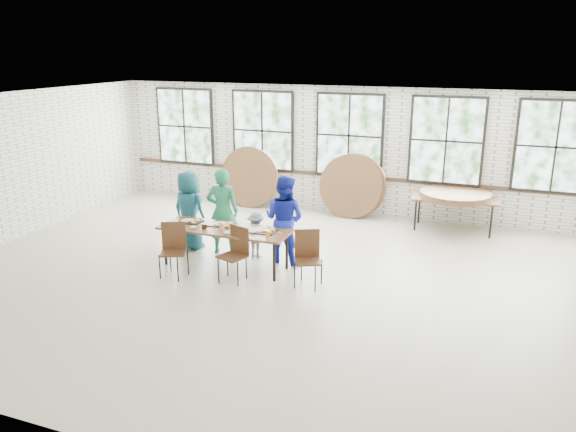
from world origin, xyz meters
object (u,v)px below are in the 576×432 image
Objects in this scene: dining_table at (225,231)px; storage_table at (455,200)px; chair_near_right at (236,249)px; chair_near_left at (174,245)px.

dining_table and storage_table have the same top height.
chair_near_right is 0.51× the size of storage_table.
chair_near_left reaches higher than dining_table.
storage_table is (3.24, 4.13, 0.13)m from chair_near_right.
dining_table is 0.94m from chair_near_left.
storage_table is at bearing 71.04° from chair_near_right.
storage_table is at bearing 20.34° from chair_near_left.
chair_near_left reaches higher than storage_table.
storage_table is (4.35, 4.32, 0.13)m from chair_near_left.
chair_near_left is at bearing -151.15° from chair_near_right.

